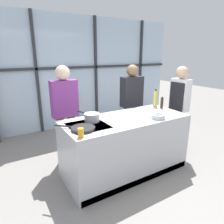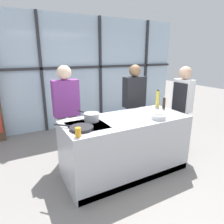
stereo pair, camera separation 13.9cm
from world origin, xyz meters
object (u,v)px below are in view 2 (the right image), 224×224
object	(u,v)px
pepper_grinder	(164,103)
chef	(182,104)
spectator_far_left	(66,109)
frying_pan	(81,128)
white_plate	(149,115)
oil_bottle	(158,99)
juice_glass_near	(78,132)
mixing_bowl	(159,117)
spectator_center_left	(134,101)
saucepan	(91,117)

from	to	relation	value
pepper_grinder	chef	bearing A→B (deg)	-4.46
spectator_far_left	chef	bearing A→B (deg)	161.16
frying_pan	white_plate	xyz separation A→B (m)	(1.17, 0.06, -0.01)
oil_bottle	frying_pan	bearing A→B (deg)	-165.47
frying_pan	white_plate	bearing A→B (deg)	3.16
chef	juice_glass_near	xyz separation A→B (m)	(-2.20, -0.44, 0.01)
frying_pan	mixing_bowl	size ratio (longest dim) A/B	2.08
frying_pan	spectator_center_left	bearing A→B (deg)	31.98
white_plate	mixing_bowl	bearing A→B (deg)	-85.79
pepper_grinder	juice_glass_near	bearing A→B (deg)	-165.14
frying_pan	juice_glass_near	xyz separation A→B (m)	(-0.11, -0.21, 0.03)
spectator_center_left	saucepan	xyz separation A→B (m)	(-1.22, -0.67, 0.04)
frying_pan	oil_bottle	xyz separation A→B (m)	(1.66, 0.43, 0.13)
pepper_grinder	spectator_center_left	bearing A→B (deg)	106.58
chef	white_plate	world-z (taller)	chef
spectator_center_left	pepper_grinder	bearing A→B (deg)	106.58
pepper_grinder	oil_bottle	bearing A→B (deg)	93.48
spectator_center_left	oil_bottle	world-z (taller)	spectator_center_left
spectator_far_left	mixing_bowl	distance (m)	1.54
spectator_far_left	pepper_grinder	distance (m)	1.73
spectator_center_left	saucepan	distance (m)	1.40
saucepan	white_plate	bearing A→B (deg)	-11.28
frying_pan	juice_glass_near	distance (m)	0.24
spectator_far_left	pepper_grinder	size ratio (longest dim) A/B	7.51
chef	frying_pan	world-z (taller)	chef
spectator_center_left	saucepan	world-z (taller)	spectator_center_left
pepper_grinder	juice_glass_near	size ratio (longest dim) A/B	2.02
chef	saucepan	world-z (taller)	chef
spectator_center_left	oil_bottle	xyz separation A→B (m)	(0.19, -0.49, 0.13)
chef	mixing_bowl	world-z (taller)	chef
spectator_far_left	white_plate	distance (m)	1.39
white_plate	mixing_bowl	world-z (taller)	mixing_bowl
spectator_center_left	mixing_bowl	xyz separation A→B (m)	(-0.29, -1.08, 0.01)
frying_pan	saucepan	distance (m)	0.36
spectator_center_left	juice_glass_near	world-z (taller)	spectator_center_left
chef	spectator_far_left	world-z (taller)	spectator_far_left
saucepan	pepper_grinder	xyz separation A→B (m)	(1.42, 0.02, 0.04)
frying_pan	pepper_grinder	distance (m)	1.69
spectator_center_left	oil_bottle	size ratio (longest dim) A/B	5.22
spectator_center_left	oil_bottle	bearing A→B (deg)	110.67
saucepan	pepper_grinder	world-z (taller)	pepper_grinder
spectator_far_left	spectator_center_left	distance (m)	1.40
spectator_far_left	juice_glass_near	distance (m)	1.14
spectator_center_left	juice_glass_near	xyz separation A→B (m)	(-1.59, -1.13, 0.03)
spectator_center_left	oil_bottle	distance (m)	0.54
frying_pan	pepper_grinder	world-z (taller)	pepper_grinder
chef	white_plate	size ratio (longest dim) A/B	6.06
spectator_center_left	frying_pan	distance (m)	1.74
saucepan	chef	bearing A→B (deg)	-0.43
frying_pan	white_plate	distance (m)	1.17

